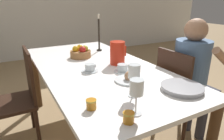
% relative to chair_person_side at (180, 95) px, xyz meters
% --- Properties ---
extents(ground_plane, '(20.00, 20.00, 0.00)m').
position_rel_chair_person_side_xyz_m(ground_plane, '(-0.66, 0.40, -0.48)').
color(ground_plane, tan).
extents(wall_back, '(10.00, 0.06, 2.60)m').
position_rel_chair_person_side_xyz_m(wall_back, '(-0.66, 3.73, 0.82)').
color(wall_back, white).
rests_on(wall_back, ground_plane).
extents(dining_table, '(0.95, 1.94, 0.75)m').
position_rel_chair_person_side_xyz_m(dining_table, '(-0.66, 0.40, 0.18)').
color(dining_table, white).
rests_on(dining_table, ground_plane).
extents(chair_person_side, '(0.42, 0.42, 0.90)m').
position_rel_chair_person_side_xyz_m(chair_person_side, '(0.00, 0.00, 0.00)').
color(chair_person_side, '#331E14').
rests_on(chair_person_side, ground_plane).
extents(chair_opposite, '(0.42, 0.42, 0.90)m').
position_rel_chair_person_side_xyz_m(chair_opposite, '(-1.32, 0.67, 0.00)').
color(chair_opposite, '#331E14').
rests_on(chair_opposite, ground_plane).
extents(person_seated, '(0.39, 0.41, 1.17)m').
position_rel_chair_person_side_xyz_m(person_seated, '(0.09, -0.04, 0.21)').
color(person_seated, '#33333D').
rests_on(person_seated, ground_plane).
extents(red_pitcher, '(0.16, 0.13, 0.21)m').
position_rel_chair_person_side_xyz_m(red_pitcher, '(-0.47, 0.35, 0.38)').
color(red_pitcher, red).
rests_on(red_pitcher, dining_table).
extents(wine_glass_water, '(0.07, 0.07, 0.20)m').
position_rel_chair_person_side_xyz_m(wine_glass_water, '(-0.71, -0.25, 0.42)').
color(wine_glass_water, white).
rests_on(wine_glass_water, dining_table).
extents(wine_glass_juice, '(0.07, 0.07, 0.19)m').
position_rel_chair_person_side_xyz_m(wine_glass_juice, '(-0.81, -0.43, 0.41)').
color(wine_glass_juice, white).
rests_on(wine_glass_juice, dining_table).
extents(teacup_near_person, '(0.14, 0.14, 0.06)m').
position_rel_chair_person_side_xyz_m(teacup_near_person, '(-0.54, 0.15, 0.30)').
color(teacup_near_person, silver).
rests_on(teacup_near_person, dining_table).
extents(teacup_across, '(0.14, 0.14, 0.06)m').
position_rel_chair_person_side_xyz_m(teacup_across, '(-0.77, 0.29, 0.30)').
color(teacup_across, silver).
rests_on(teacup_across, dining_table).
extents(serving_tray, '(0.28, 0.28, 0.03)m').
position_rel_chair_person_side_xyz_m(serving_tray, '(-0.38, -0.33, 0.29)').
color(serving_tray, '#9E9EA3').
rests_on(serving_tray, dining_table).
extents(bread_plate, '(0.22, 0.22, 0.07)m').
position_rel_chair_person_side_xyz_m(bread_plate, '(-0.59, -0.04, 0.29)').
color(bread_plate, silver).
rests_on(bread_plate, dining_table).
extents(jam_jar_amber, '(0.06, 0.06, 0.05)m').
position_rel_chair_person_side_xyz_m(jam_jar_amber, '(-0.89, -0.47, 0.30)').
color(jam_jar_amber, '#C67A1E').
rests_on(jam_jar_amber, dining_table).
extents(jam_jar_red, '(0.06, 0.06, 0.05)m').
position_rel_chair_person_side_xyz_m(jam_jar_red, '(-0.99, -0.27, 0.30)').
color(jam_jar_red, '#C67A1E').
rests_on(jam_jar_red, dining_table).
extents(fruit_bowl, '(0.21, 0.21, 0.12)m').
position_rel_chair_person_side_xyz_m(fruit_bowl, '(-0.69, 0.72, 0.32)').
color(fruit_bowl, '#9E6B3D').
rests_on(fruit_bowl, dining_table).
extents(candlestick_tall, '(0.06, 0.06, 0.41)m').
position_rel_chair_person_side_xyz_m(candlestick_tall, '(-0.40, 0.89, 0.44)').
color(candlestick_tall, black).
rests_on(candlestick_tall, dining_table).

